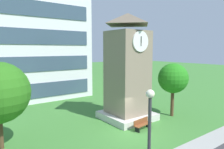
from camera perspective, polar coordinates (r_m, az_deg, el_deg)
name	(u,v)px	position (r m, az deg, el deg)	size (l,w,h in m)	color
ground_plane	(130,133)	(17.06, 4.91, -15.60)	(160.00, 160.00, 0.00)	#3D7A33
clock_tower	(127,73)	(19.28, 4.23, 0.34)	(4.31, 4.31, 9.74)	gray
park_bench	(142,124)	(17.65, 8.28, -13.26)	(1.85, 0.72, 0.88)	brown
street_lamp	(149,131)	(9.16, 10.18, -15.06)	(0.36, 0.36, 4.89)	#333338
tree_by_building	(173,78)	(21.02, 16.35, -1.04)	(2.89, 2.89, 5.20)	#513823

